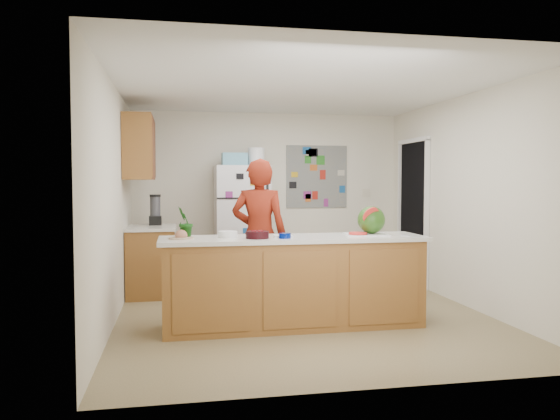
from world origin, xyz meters
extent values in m
cube|color=brown|center=(0.00, 0.00, -0.01)|extent=(4.00, 4.50, 0.02)
cube|color=beige|center=(0.00, 2.26, 1.25)|extent=(4.00, 0.02, 2.50)
cube|color=beige|center=(-2.01, 0.00, 1.25)|extent=(0.02, 4.50, 2.50)
cube|color=beige|center=(2.01, 0.00, 1.25)|extent=(0.02, 4.50, 2.50)
cube|color=white|center=(0.00, 0.00, 2.51)|extent=(4.00, 4.50, 0.02)
cube|color=black|center=(1.99, 1.45, 1.02)|extent=(0.03, 0.85, 2.04)
cube|color=brown|center=(-0.20, -0.50, 0.44)|extent=(2.60, 0.62, 0.88)
cube|color=silver|center=(-0.20, -0.50, 0.90)|extent=(2.68, 0.70, 0.04)
cube|color=brown|center=(-1.69, 1.35, 0.43)|extent=(0.60, 0.80, 0.86)
cube|color=silver|center=(-1.69, 1.35, 0.88)|extent=(0.64, 0.84, 0.04)
cube|color=brown|center=(-1.82, 1.30, 1.90)|extent=(0.35, 1.00, 0.80)
cube|color=silver|center=(-0.45, 1.88, 0.85)|extent=(0.75, 0.70, 1.70)
cube|color=#5999B2|center=(-0.55, 1.88, 1.79)|extent=(0.35, 0.28, 0.18)
cube|color=slate|center=(0.75, 2.24, 1.55)|extent=(0.95, 0.01, 0.95)
imported|color=maroon|center=(-0.45, 0.21, 0.87)|extent=(0.73, 0.59, 1.73)
cylinder|color=black|center=(-1.64, 1.53, 1.09)|extent=(0.14, 0.14, 0.38)
cube|color=silver|center=(0.58, -0.48, 0.93)|extent=(0.48, 0.39, 0.01)
sphere|color=#224E11|center=(0.64, -0.46, 1.08)|extent=(0.29, 0.29, 0.29)
cylinder|color=red|center=(0.47, -0.53, 0.94)|extent=(0.19, 0.19, 0.02)
cylinder|color=black|center=(-0.58, -0.60, 0.96)|extent=(0.30, 0.30, 0.07)
cylinder|color=white|center=(-0.86, -0.42, 0.95)|extent=(0.22, 0.22, 0.06)
cylinder|color=#001165|center=(-0.32, -0.64, 0.95)|extent=(0.12, 0.12, 0.05)
cylinder|color=beige|center=(-1.32, -0.50, 0.93)|extent=(0.26, 0.26, 0.02)
cube|color=silver|center=(-0.31, -0.52, 0.93)|extent=(0.19, 0.17, 0.02)
cube|color=gray|center=(0.95, -0.64, 0.93)|extent=(0.09, 0.06, 0.01)
imported|color=#114116|center=(-1.28, -0.45, 1.08)|extent=(0.21, 0.22, 0.31)
camera|label=1|loc=(-1.35, -5.87, 1.48)|focal=35.00mm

